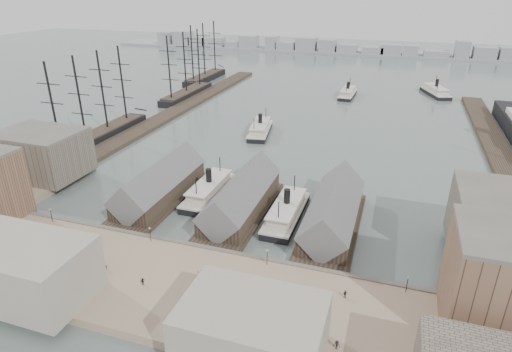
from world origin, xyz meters
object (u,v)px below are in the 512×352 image
(ferry_docked_west, at_px, (209,190))
(horse_cart_right, at_px, (274,307))
(tram, at_px, (477,321))
(horse_cart_center, at_px, (101,266))
(horse_cart_left, at_px, (69,249))

(ferry_docked_west, height_order, horse_cart_right, ferry_docked_west)
(tram, xyz_separation_m, horse_cart_right, (-36.49, -6.89, -1.25))
(horse_cart_center, bearing_deg, tram, -85.85)
(tram, bearing_deg, ferry_docked_west, 146.63)
(horse_cart_left, xyz_separation_m, horse_cart_center, (11.37, -3.37, -0.03))
(horse_cart_left, relative_size, horse_cart_right, 1.02)
(ferry_docked_west, distance_m, horse_cart_left, 44.51)
(tram, bearing_deg, horse_cart_center, 179.63)
(horse_cart_left, distance_m, horse_cart_center, 11.86)
(tram, distance_m, horse_cart_right, 37.16)
(tram, xyz_separation_m, horse_cart_center, (-76.78, -6.32, -1.29))
(ferry_docked_west, distance_m, horse_cart_right, 55.88)
(horse_cart_left, bearing_deg, horse_cart_right, -88.57)
(tram, distance_m, horse_cart_center, 77.05)
(ferry_docked_west, bearing_deg, tram, -28.29)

